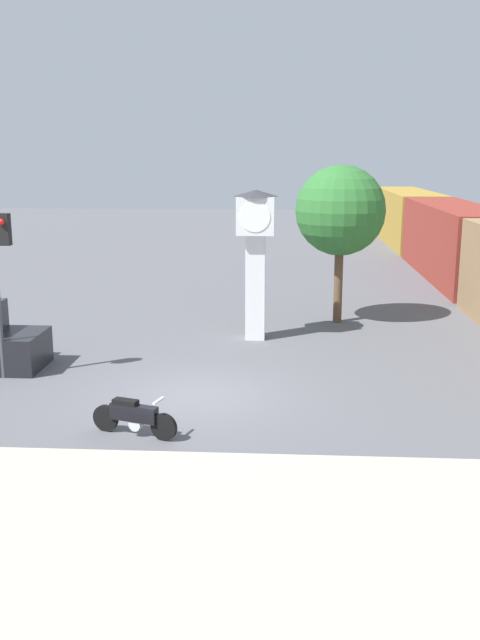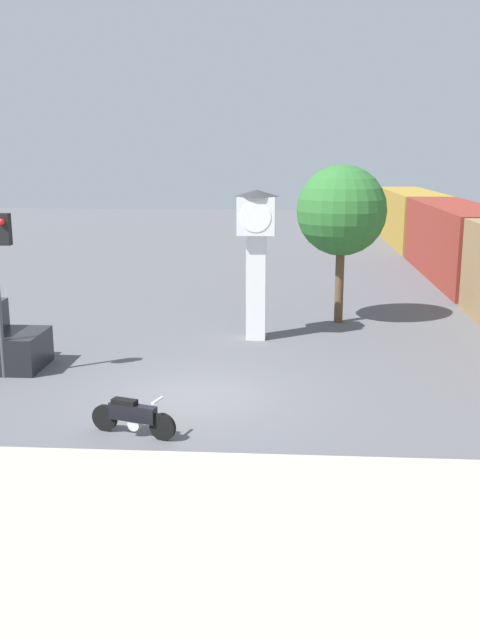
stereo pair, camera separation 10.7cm
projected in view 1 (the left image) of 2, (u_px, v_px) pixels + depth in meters
ground_plane at (196, 396)px, 17.31m from camera, size 120.00×120.00×0.00m
sidewalk_strip at (145, 534)px, 10.94m from camera, size 36.00×6.00×0.10m
motorcycle at (134, 417)px, 14.81m from camera, size 1.89×0.73×0.86m
clock_tower at (256, 241)px, 22.05m from camera, size 1.38×1.38×4.68m
freight_train at (455, 241)px, 33.75m from camera, size 2.80×39.44×3.40m
traffic_light at (1, 264)px, 18.05m from camera, size 0.50×0.35×4.40m
street_tree at (341, 211)px, 24.11m from camera, size 3.06×3.06×5.41m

